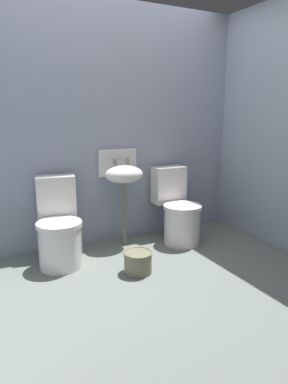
% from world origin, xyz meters
% --- Properties ---
extents(ground_plane, '(3.34, 2.55, 0.08)m').
position_xyz_m(ground_plane, '(0.00, 0.00, -0.04)').
color(ground_plane, slate).
extents(wall_back, '(3.34, 0.10, 2.44)m').
position_xyz_m(wall_back, '(0.00, 1.12, 1.22)').
color(wall_back, '#8D95AB').
rests_on(wall_back, ground).
extents(toilet_left, '(0.47, 0.64, 0.78)m').
position_xyz_m(toilet_left, '(-0.64, 0.72, 0.32)').
color(toilet_left, silver).
rests_on(toilet_left, ground).
extents(toilet_right, '(0.41, 0.60, 0.78)m').
position_xyz_m(toilet_right, '(0.63, 0.72, 0.32)').
color(toilet_right, silver).
rests_on(toilet_right, ground).
extents(sink, '(0.42, 0.35, 0.99)m').
position_xyz_m(sink, '(0.08, 0.91, 0.75)').
color(sink, '#6E6952').
rests_on(sink, ground).
extents(bucket, '(0.25, 0.25, 0.19)m').
position_xyz_m(bucket, '(-0.09, 0.21, 0.10)').
color(bucket, '#6E6952').
rests_on(bucket, ground).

